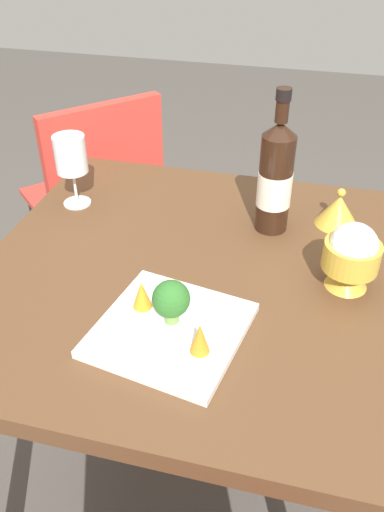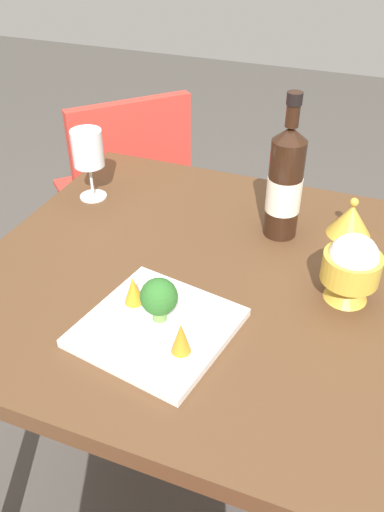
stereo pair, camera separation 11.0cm
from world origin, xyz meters
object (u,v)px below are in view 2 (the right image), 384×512
Objects in this scene: chair_near_window at (127,184)px; carrot_garnish_left at (133,290)px; wine_glass at (88,150)px; rice_bowl_lid at (351,220)px; serving_plate at (157,327)px; wine_bottle at (285,183)px; broccoli_floret at (159,298)px; rice_bowl at (351,267)px; carrot_garnish_right at (181,338)px.

carrot_garnish_left is (0.43, -0.78, 0.25)m from chair_near_window.
wine_glass reaches higher than rice_bowl_lid.
wine_glass is 1.79× the size of rice_bowl_lid.
carrot_garnish_left is (-0.07, 0.04, 0.04)m from serving_plate.
wine_glass is 0.54m from serving_plate.
broccoli_floret is at bearing -108.87° from wine_bottle.
chair_near_window is at bearing 142.81° from rice_bowl.
broccoli_floret is at bearing 95.15° from serving_plate.
chair_near_window is 14.68× the size of carrot_garnish_left.
chair_near_window reaches higher than carrot_garnish_right.
wine_bottle is 1.13× the size of serving_plate.
wine_bottle is 3.27× the size of rice_bowl_lid.
carrot_garnish_right is at bearing -98.22° from wine_bottle.
carrot_garnish_right is (-0.06, -0.44, -0.08)m from wine_bottle.
carrot_garnish_left is at bearing 148.39° from serving_plate.
wine_bottle reaches higher than carrot_garnish_right.
rice_bowl is 2.36× the size of carrot_garnish_right.
carrot_garnish_right is (0.56, -0.87, 0.26)m from chair_near_window.
broccoli_floret reaches higher than serving_plate.
wine_glass reaches higher than serving_plate.
rice_bowl is 0.37m from broccoli_floret.
chair_near_window is 4.75× the size of wine_glass.
chair_near_window is 8.50× the size of rice_bowl_lid.
carrot_garnish_left is (-0.34, -0.41, 0.01)m from rice_bowl_lid.
rice_bowl is 1.65× the size of broccoli_floret.
rice_bowl is at bearing -14.46° from wine_glass.
broccoli_floret is at bearing 137.74° from carrot_garnish_right.
carrot_garnish_right is (0.07, -0.06, -0.02)m from broccoli_floret.
wine_bottle is at bearing -160.03° from rice_bowl_lid.
broccoli_floret is 0.07m from carrot_garnish_left.
wine_bottle is 5.65× the size of carrot_garnish_left.
wine_glass is (0.14, -0.44, 0.34)m from chair_near_window.
serving_plate is at bearing -121.59° from rice_bowl_lid.
wine_glass is at bearing -179.00° from wine_bottle.
serving_plate is 0.09m from carrot_garnish_right.
rice_bowl is (0.17, -0.18, -0.06)m from wine_bottle.
broccoli_floret reaches higher than carrot_garnish_right.
wine_glass reaches higher than carrot_garnish_left.
carrot_garnish_right is at bearing -104.07° from chair_near_window.
rice_bowl is 0.49× the size of serving_plate.
chair_near_window is 2.93× the size of serving_plate.
rice_bowl_lid is 0.34× the size of serving_plate.
wine_bottle is (0.63, -0.43, 0.34)m from chair_near_window.
carrot_garnish_right is at bearing -34.70° from serving_plate.
chair_near_window is 0.57m from wine_glass.
wine_glass is 2.98× the size of carrot_garnish_right.
serving_plate is (-0.30, -0.22, -0.07)m from rice_bowl.
carrot_garnish_left is 0.96× the size of carrot_garnish_right.
serving_plate is at bearing -31.61° from carrot_garnish_left.
carrot_garnish_right is (0.13, -0.08, 0.00)m from carrot_garnish_left.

